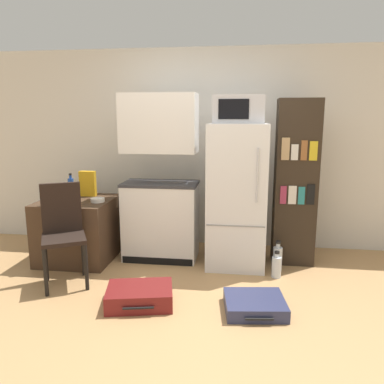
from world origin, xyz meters
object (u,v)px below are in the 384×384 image
Objects in this scene: bottle_blue_soda at (71,187)px; suitcase_large_flat at (255,305)px; water_bottle_front at (278,258)px; refrigerator at (237,196)px; cereal_box at (88,184)px; chair at (63,225)px; water_bottle_middle at (276,266)px; microwave at (239,109)px; bookshelf at (295,183)px; bottle_milk_white at (45,198)px; bowl at (98,200)px; bottle_amber_beer at (76,195)px; kitchen_hutch at (160,185)px; side_table at (79,229)px; suitcase_small_flat at (140,296)px.

bottle_blue_soda reaches higher than suitcase_large_flat.
water_bottle_front is (2.41, -0.21, -0.69)m from bottle_blue_soda.
suitcase_large_flat is at bearing -27.44° from bottle_blue_soda.
cereal_box is (-1.77, 0.13, 0.07)m from refrigerator.
chair is 3.55× the size of water_bottle_middle.
microwave is 0.29× the size of bookshelf.
microwave reaches higher than bottle_blue_soda.
bottle_milk_white reaches higher than bowl.
bottle_milk_white is 0.33m from bottle_amber_beer.
cereal_box is (-0.89, 0.05, -0.01)m from kitchen_hutch.
bottle_blue_soda is at bearing 178.34° from refrigerator.
water_bottle_front is at bearing 66.30° from suitcase_large_flat.
kitchen_hutch is 3.58× the size of microwave.
bottle_amber_beer reaches higher than water_bottle_middle.
water_bottle_front is at bearing -121.54° from bookshelf.
bottle_milk_white is 1.23× the size of bottle_amber_beer.
bottle_blue_soda is 0.48m from bowl.
bottle_milk_white is at bearing -173.46° from water_bottle_front.
bottle_milk_white is 0.54m from bowl.
side_table is at bearing -177.27° from refrigerator.
kitchen_hutch reaches higher than side_table.
side_table is 1.43m from suitcase_small_flat.
water_bottle_front is at bearing -13.64° from chair.
cereal_box is at bearing 168.54° from water_bottle_middle.
water_bottle_front is (2.27, -0.06, -0.21)m from side_table.
kitchen_hutch is 1.75m from suitcase_large_flat.
refrigerator is 1.30m from suitcase_large_flat.
water_bottle_front is (2.23, 0.05, -0.64)m from bottle_amber_beer.
bookshelf is at bearing 12.51° from bottle_milk_white.
bottle_amber_beer is 2.26m from suitcase_large_flat.
water_bottle_middle is at bearing -113.97° from bookshelf.
chair is (-1.69, -0.70, -1.13)m from microwave.
refrigerator reaches higher than water_bottle_front.
kitchen_hutch reaches higher than bottle_milk_white.
water_bottle_front is at bearing 0.54° from bowl.
side_table is 2.38× the size of water_bottle_front.
suitcase_small_flat is (1.00, -0.99, -0.27)m from side_table.
chair reaches higher than suitcase_large_flat.
side_table is at bearing 163.71° from bowl.
bottle_blue_soda is (-1.95, 0.06, -0.89)m from microwave.
bottle_blue_soda reaches higher than side_table.
bottle_amber_beer is (-1.77, -0.20, -0.00)m from refrigerator.
bottle_milk_white is at bearing 110.80° from chair.
bookshelf is 2.09m from suitcase_small_flat.
bowl is at bearing 145.61° from suitcase_large_flat.
bowl reaches higher than suitcase_small_flat.
suitcase_small_flat is at bearing -51.66° from cereal_box.
microwave is 1.65m from water_bottle_front.
water_bottle_middle is at bearing -36.51° from refrigerator.
cereal_box is (0.18, 0.07, 0.03)m from bottle_blue_soda.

